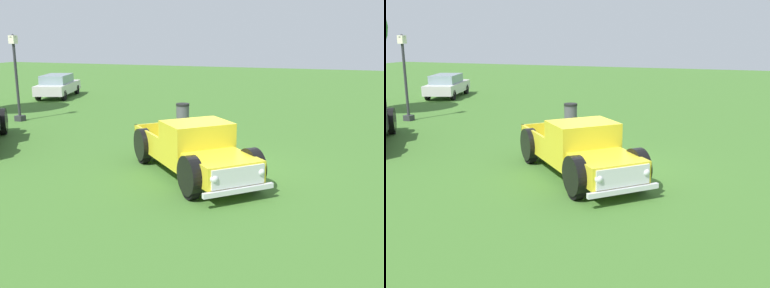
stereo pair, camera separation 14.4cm
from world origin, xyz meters
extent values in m
plane|color=#3D6B28|center=(0.00, 0.00, 0.00)|extent=(80.00, 80.00, 0.00)
cube|color=yellow|center=(-1.91, -0.76, 0.68)|extent=(2.22, 2.22, 0.57)
cube|color=silver|center=(-2.49, -1.31, 0.68)|extent=(1.02, 1.07, 0.48)
sphere|color=silver|center=(-2.04, -1.75, 0.71)|extent=(0.21, 0.21, 0.21)
sphere|color=silver|center=(-2.91, -0.84, 0.71)|extent=(0.21, 0.21, 0.21)
cube|color=yellow|center=(-0.85, 0.24, 0.99)|extent=(2.17, 2.19, 1.19)
cube|color=#8C9EA8|center=(-1.31, -0.20, 1.25)|extent=(1.06, 1.12, 0.53)
cube|color=yellow|center=(0.43, 1.45, 0.45)|extent=(2.78, 2.76, 0.10)
cube|color=yellow|center=(1.00, 0.85, 0.78)|extent=(1.64, 1.56, 0.57)
cube|color=yellow|center=(-0.14, 2.05, 0.78)|extent=(1.64, 1.56, 0.57)
cube|color=yellow|center=(1.19, 2.17, 0.78)|extent=(1.25, 1.32, 0.57)
cylinder|color=black|center=(-1.31, -1.39, 0.39)|extent=(0.73, 0.71, 0.79)
cylinder|color=#B7B7BC|center=(-1.30, -1.40, 0.39)|extent=(0.40, 0.40, 0.32)
cylinder|color=black|center=(-1.31, -1.39, 0.59)|extent=(0.92, 0.90, 1.00)
cylinder|color=black|center=(-2.51, -0.13, 0.39)|extent=(0.73, 0.71, 0.79)
cylinder|color=#B7B7BC|center=(-2.52, -0.12, 0.39)|extent=(0.40, 0.40, 0.32)
cylinder|color=black|center=(-2.51, -0.13, 0.59)|extent=(0.92, 0.90, 1.00)
cylinder|color=black|center=(1.22, 1.00, 0.39)|extent=(0.73, 0.71, 0.79)
cylinder|color=#B7B7BC|center=(1.22, 0.99, 0.39)|extent=(0.40, 0.40, 0.32)
cylinder|color=black|center=(1.22, 1.00, 0.59)|extent=(0.92, 0.90, 1.00)
cylinder|color=black|center=(0.02, 2.26, 0.39)|extent=(0.73, 0.71, 0.79)
cylinder|color=#B7B7BC|center=(0.01, 2.27, 0.39)|extent=(0.40, 0.40, 0.32)
cylinder|color=black|center=(0.02, 2.26, 0.59)|extent=(0.92, 0.90, 1.00)
cube|color=silver|center=(-2.52, -1.34, 0.35)|extent=(1.38, 1.45, 0.12)
cylinder|color=black|center=(1.98, 9.22, 0.38)|extent=(0.76, 0.62, 0.77)
cylinder|color=#B7B7BC|center=(1.98, 9.21, 0.38)|extent=(0.39, 0.37, 0.31)
cylinder|color=black|center=(1.98, 9.22, 0.58)|extent=(0.96, 0.78, 0.97)
cube|color=silver|center=(11.92, 13.46, 0.60)|extent=(4.57, 2.92, 0.58)
cube|color=#7F939E|center=(11.78, 13.42, 1.15)|extent=(2.70, 2.10, 0.53)
cylinder|color=black|center=(13.07, 14.63, 0.31)|extent=(0.65, 0.37, 0.62)
cylinder|color=black|center=(13.53, 13.16, 0.31)|extent=(0.65, 0.37, 0.62)
cylinder|color=black|center=(10.31, 13.77, 0.31)|extent=(0.65, 0.37, 0.62)
cylinder|color=black|center=(10.77, 12.30, 0.31)|extent=(0.65, 0.37, 0.62)
cube|color=#2D2D33|center=(4.60, 10.53, 0.12)|extent=(0.36, 0.36, 0.25)
cylinder|color=#2D2D33|center=(4.60, 10.53, 1.86)|extent=(0.12, 0.12, 3.23)
cube|color=#F2EACC|center=(4.60, 10.53, 3.66)|extent=(0.28, 0.28, 0.36)
cone|color=#2D2D33|center=(4.60, 10.53, 3.84)|extent=(0.32, 0.32, 0.14)
cylinder|color=#4C4C51|center=(6.06, 3.11, 0.42)|extent=(0.56, 0.56, 0.85)
cylinder|color=black|center=(6.06, 3.11, 0.90)|extent=(0.59, 0.59, 0.10)
camera|label=1|loc=(-12.48, -3.49, 3.97)|focal=42.65mm
camera|label=2|loc=(-12.44, -3.63, 3.97)|focal=42.65mm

